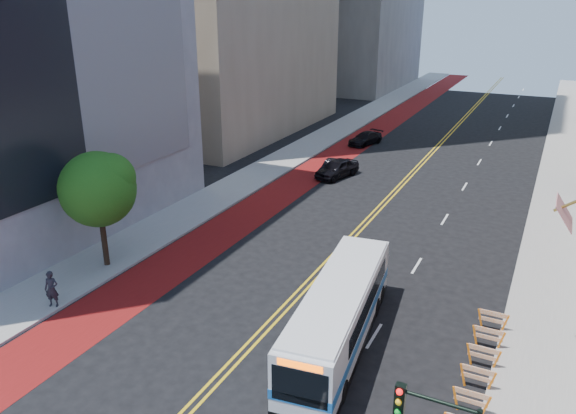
% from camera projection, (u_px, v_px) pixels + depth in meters
% --- Properties ---
extents(ground, '(160.00, 160.00, 0.00)m').
position_uv_depth(ground, '(215.00, 382.00, 22.84)').
color(ground, black).
rests_on(ground, ground).
extents(sidewalk_left, '(4.00, 140.00, 0.15)m').
position_uv_depth(sidewalk_left, '(282.00, 161.00, 52.95)').
color(sidewalk_left, gray).
rests_on(sidewalk_left, ground).
extents(sidewalk_right, '(4.00, 140.00, 0.15)m').
position_uv_depth(sidewalk_right, '(561.00, 199.00, 43.10)').
color(sidewalk_right, gray).
rests_on(sidewalk_right, ground).
extents(bus_lane_paint, '(3.60, 140.00, 0.01)m').
position_uv_depth(bus_lane_paint, '(320.00, 167.00, 51.37)').
color(bus_lane_paint, '#600E0D').
rests_on(bus_lane_paint, ground).
extents(center_line_inner, '(0.14, 140.00, 0.01)m').
position_uv_depth(center_line_inner, '(405.00, 178.00, 48.12)').
color(center_line_inner, gold).
rests_on(center_line_inner, ground).
extents(center_line_outer, '(0.14, 140.00, 0.01)m').
position_uv_depth(center_line_outer, '(409.00, 179.00, 47.97)').
color(center_line_outer, gold).
rests_on(center_line_outer, ground).
extents(lane_dashes, '(0.14, 98.20, 0.01)m').
position_uv_depth(lane_dashes, '(479.00, 162.00, 52.80)').
color(lane_dashes, silver).
rests_on(lane_dashes, ground).
extents(construction_barriers, '(1.42, 10.91, 1.00)m').
position_uv_depth(construction_barriers, '(474.00, 386.00, 21.54)').
color(construction_barriers, orange).
rests_on(construction_barriers, ground).
extents(street_tree, '(4.20, 4.20, 6.70)m').
position_uv_depth(street_tree, '(99.00, 186.00, 30.80)').
color(street_tree, black).
rests_on(street_tree, sidewalk_left).
extents(transit_bus, '(3.69, 11.25, 3.04)m').
position_uv_depth(transit_bus, '(339.00, 313.00, 24.77)').
color(transit_bus, silver).
rests_on(transit_bus, ground).
extents(car_a, '(3.01, 4.93, 1.57)m').
position_uv_depth(car_a, '(337.00, 168.00, 48.23)').
color(car_a, black).
rests_on(car_a, ground).
extents(car_b, '(1.41, 3.88, 1.27)m').
position_uv_depth(car_b, '(332.00, 167.00, 48.98)').
color(car_b, black).
rests_on(car_b, ground).
extents(car_c, '(3.01, 4.78, 1.29)m').
position_uv_depth(car_c, '(365.00, 139.00, 58.81)').
color(car_c, black).
rests_on(car_c, ground).
extents(pedestrian, '(0.81, 0.68, 1.89)m').
position_uv_depth(pedestrian, '(52.00, 289.00, 27.81)').
color(pedestrian, black).
rests_on(pedestrian, sidewalk_left).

